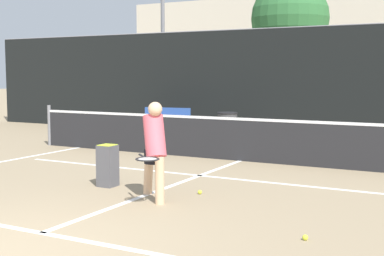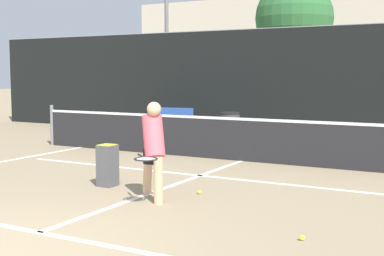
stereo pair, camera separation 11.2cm
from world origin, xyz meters
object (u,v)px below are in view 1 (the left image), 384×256
courtside_bench (166,121)px  trash_bin (227,126)px  player_practicing (154,147)px  ball_hopper (108,165)px  parked_car (227,106)px

courtside_bench → trash_bin: bearing=-10.0°
player_practicing → ball_hopper: 1.38m
parked_car → trash_bin: bearing=-65.4°
parked_car → courtside_bench: bearing=-85.9°
ball_hopper → parked_car: size_ratio=0.16×
courtside_bench → parked_car: (-0.38, 5.34, 0.16)m
trash_bin → parked_car: parked_car is taller
player_practicing → trash_bin: 7.57m
ball_hopper → courtside_bench: (-2.97, 6.89, 0.09)m
courtside_bench → parked_car: size_ratio=0.35×
parked_car → player_practicing: bearing=-70.2°
player_practicing → parked_car: (-4.57, 12.70, -0.18)m
player_practicing → parked_car: bearing=151.9°
ball_hopper → parked_car: (-3.35, 12.23, 0.25)m
ball_hopper → trash_bin: (-0.86, 6.80, 0.03)m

